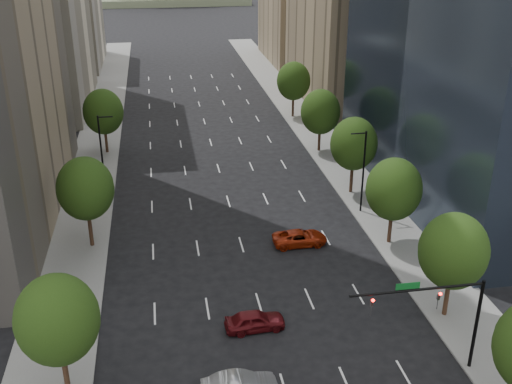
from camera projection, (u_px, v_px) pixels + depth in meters
sidewalk_left at (84, 211)px, 64.86m from camera, size 6.00×200.00×0.15m
sidewalk_right at (363, 191)px, 69.54m from camera, size 6.00×200.00×0.15m
filler_left at (65, 22)px, 128.37m from camera, size 14.00×26.00×18.00m
parking_tan_right at (346, 9)px, 101.01m from camera, size 14.00×30.00×30.00m
filler_right at (300, 23)px, 133.61m from camera, size 14.00×26.00×16.00m
tree_right_1 at (453, 251)px, 45.37m from camera, size 5.20×5.20×8.75m
tree_right_2 at (394, 189)px, 56.25m from camera, size 5.20×5.20×8.61m
tree_right_3 at (354, 144)px, 66.96m from camera, size 5.20×5.20×8.89m
tree_right_4 at (320, 112)px, 79.76m from camera, size 5.20×5.20×8.46m
tree_right_5 at (294, 81)px, 94.08m from camera, size 5.20×5.20×8.75m
tree_left_0 at (57, 320)px, 37.54m from camera, size 5.20×5.20×8.75m
tree_left_1 at (85, 189)px, 55.49m from camera, size 5.20×5.20×8.97m
tree_left_2 at (103, 112)px, 79.06m from camera, size 5.20×5.20×8.68m
streetlight_rn at (363, 170)px, 62.79m from camera, size 1.70×0.20×9.00m
streetlight_ln at (102, 152)px, 67.75m from camera, size 1.70×0.20×9.00m
traffic_signal at (445, 308)px, 39.66m from camera, size 9.12×0.40×7.38m
car_maroon at (255, 321)px, 45.78m from camera, size 4.64×2.09×1.55m
car_red_far at (300, 238)px, 57.93m from camera, size 5.24×2.51×1.44m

